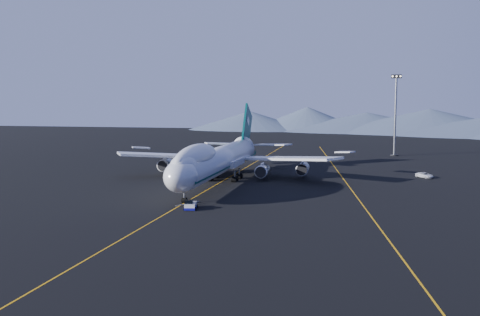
% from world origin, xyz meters
% --- Properties ---
extents(ground, '(500.00, 500.00, 0.00)m').
position_xyz_m(ground, '(0.00, 0.00, 0.00)').
color(ground, black).
rests_on(ground, ground).
extents(taxiway_line_main, '(0.25, 220.00, 0.01)m').
position_xyz_m(taxiway_line_main, '(0.00, 0.00, 0.01)').
color(taxiway_line_main, orange).
rests_on(taxiway_line_main, ground).
extents(taxiway_line_side, '(28.08, 198.09, 0.01)m').
position_xyz_m(taxiway_line_side, '(30.00, 10.00, 0.01)').
color(taxiway_line_side, orange).
rests_on(taxiway_line_side, ground).
extents(boeing_747, '(59.62, 72.43, 19.37)m').
position_xyz_m(boeing_747, '(0.00, 0.03, 5.81)').
color(boeing_747, silver).
rests_on(boeing_747, ground).
extents(pushback_tug, '(2.94, 4.39, 1.77)m').
position_xyz_m(pushback_tug, '(3.00, -31.66, 0.56)').
color(pushback_tug, silver).
rests_on(pushback_tug, ground).
extents(service_van, '(4.92, 5.26, 1.38)m').
position_xyz_m(service_van, '(50.12, 20.47, 0.69)').
color(service_van, white).
rests_on(service_van, ground).
extents(floodlight_mast, '(3.64, 2.73, 29.46)m').
position_xyz_m(floodlight_mast, '(45.55, 76.87, 14.93)').
color(floodlight_mast, black).
rests_on(floodlight_mast, ground).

